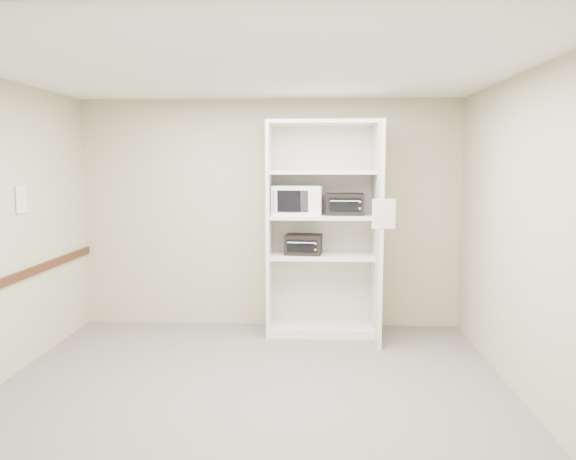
{
  "coord_description": "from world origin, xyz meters",
  "views": [
    {
      "loc": [
        0.53,
        -4.65,
        1.94
      ],
      "look_at": [
        0.25,
        1.36,
        1.23
      ],
      "focal_mm": 35.0,
      "sensor_mm": 36.0,
      "label": 1
    }
  ],
  "objects_px": {
    "shelving_unit": "(326,236)",
    "toaster_oven_lower": "(304,244)",
    "microwave": "(298,200)",
    "toaster_oven_upper": "(345,204)"
  },
  "relations": [
    {
      "from": "toaster_oven_lower",
      "to": "shelving_unit",
      "type": "bearing_deg",
      "value": 12.0
    },
    {
      "from": "microwave",
      "to": "toaster_oven_upper",
      "type": "xyz_separation_m",
      "value": [
        0.53,
        0.01,
        -0.04
      ]
    },
    {
      "from": "microwave",
      "to": "toaster_oven_upper",
      "type": "distance_m",
      "value": 0.53
    },
    {
      "from": "shelving_unit",
      "to": "microwave",
      "type": "height_order",
      "value": "shelving_unit"
    },
    {
      "from": "toaster_oven_upper",
      "to": "toaster_oven_lower",
      "type": "distance_m",
      "value": 0.65
    },
    {
      "from": "shelving_unit",
      "to": "toaster_oven_upper",
      "type": "height_order",
      "value": "shelving_unit"
    },
    {
      "from": "shelving_unit",
      "to": "microwave",
      "type": "distance_m",
      "value": 0.52
    },
    {
      "from": "toaster_oven_upper",
      "to": "toaster_oven_lower",
      "type": "relative_size",
      "value": 1.04
    },
    {
      "from": "shelving_unit",
      "to": "toaster_oven_lower",
      "type": "height_order",
      "value": "shelving_unit"
    },
    {
      "from": "shelving_unit",
      "to": "microwave",
      "type": "bearing_deg",
      "value": -179.21
    }
  ]
}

